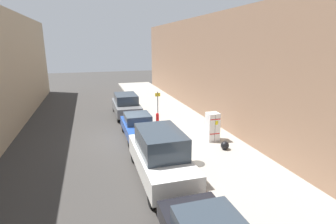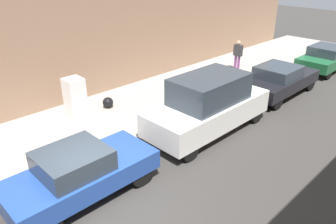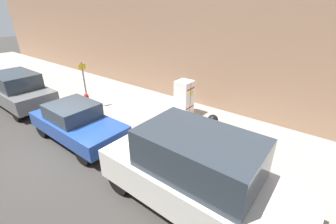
{
  "view_description": "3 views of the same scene",
  "coord_description": "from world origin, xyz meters",
  "views": [
    {
      "loc": [
        1.96,
        15.12,
        5.67
      ],
      "look_at": [
        -2.63,
        -0.13,
        1.46
      ],
      "focal_mm": 28.0,
      "sensor_mm": 36.0,
      "label": 1
    },
    {
      "loc": [
        5.95,
        -3.34,
        5.84
      ],
      "look_at": [
        -1.93,
        4.35,
        0.63
      ],
      "focal_mm": 35.0,
      "sensor_mm": 36.0,
      "label": 2
    },
    {
      "loc": [
        3.05,
        7.23,
        4.68
      ],
      "look_at": [
        -2.16,
        3.15,
        1.57
      ],
      "focal_mm": 24.0,
      "sensor_mm": 36.0,
      "label": 3
    }
  ],
  "objects": [
    {
      "name": "manhole_cover",
      "position": [
        -2.61,
        4.76,
        0.19
      ],
      "size": [
        0.7,
        0.7,
        0.02
      ],
      "primitive_type": "cylinder",
      "color": "#47443F",
      "rests_on": "sidewalk_slab"
    },
    {
      "name": "parked_hatchback_blue",
      "position": [
        -0.7,
        -0.06,
        0.75
      ],
      "size": [
        1.72,
        4.03,
        1.46
      ],
      "color": "#23479E",
      "rests_on": "ground"
    },
    {
      "name": "ground_plane",
      "position": [
        0.0,
        0.0,
        0.0
      ],
      "size": [
        80.0,
        80.0,
        0.0
      ],
      "primitive_type": "plane",
      "color": "#383533"
    },
    {
      "name": "parked_sedan_green",
      "position": [
        -0.7,
        15.74,
        0.73
      ],
      "size": [
        1.8,
        4.4,
        1.4
      ],
      "color": "#1E6038",
      "rests_on": "ground"
    },
    {
      "name": "parked_sedan_dark",
      "position": [
        -0.7,
        10.3,
        0.74
      ],
      "size": [
        1.86,
        4.38,
        1.42
      ],
      "color": "black",
      "rests_on": "ground"
    },
    {
      "name": "parked_van_white",
      "position": [
        -0.7,
        5.19,
        1.07
      ],
      "size": [
        1.94,
        5.02,
        2.15
      ],
      "color": "silver",
      "rests_on": "ground"
    },
    {
      "name": "sidewalk_slab",
      "position": [
        -4.08,
        0.0,
        0.09
      ],
      "size": [
        4.37,
        44.0,
        0.18
      ],
      "primitive_type": "cube",
      "color": "#9E998E",
      "rests_on": "ground"
    },
    {
      "name": "trash_bag",
      "position": [
        -4.68,
        3.55,
        0.4
      ],
      "size": [
        0.44,
        0.44,
        0.44
      ],
      "primitive_type": "sphere",
      "color": "black",
      "rests_on": "sidewalk_slab"
    },
    {
      "name": "pedestrian_walking_far",
      "position": [
        -3.88,
        11.56,
        1.12
      ],
      "size": [
        0.47,
        0.22,
        1.64
      ],
      "rotation": [
        0.0,
        0.0,
        4.21
      ],
      "color": "#7A3D7F",
      "rests_on": "sidewalk_slab"
    },
    {
      "name": "discarded_refrigerator",
      "position": [
        -4.64,
        2.1,
        1.0
      ],
      "size": [
        0.68,
        0.66,
        1.64
      ],
      "color": "white",
      "rests_on": "sidewalk_slab"
    }
  ]
}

